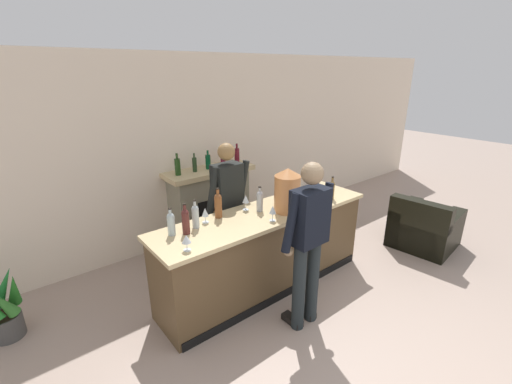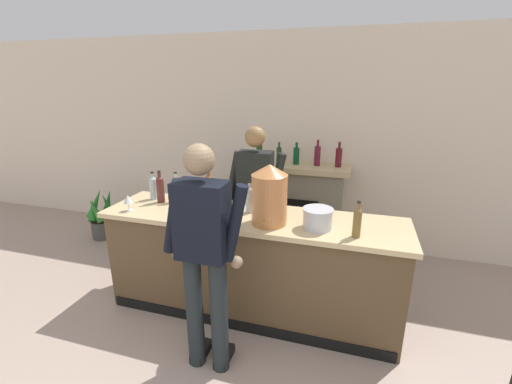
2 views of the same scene
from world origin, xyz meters
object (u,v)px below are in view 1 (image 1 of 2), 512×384
(ice_bucket_steel, at_px, (310,196))
(wine_glass_back_row, at_px, (300,190))
(potted_plant_corner, at_px, (3,309))
(wine_glass_mid_counter, at_px, (246,199))
(person_bartender, at_px, (228,204))
(wine_bottle_port_short, at_px, (218,204))
(armchair_black, at_px, (423,230))
(wine_bottle_cabernet_heavy, at_px, (332,189))
(wine_glass_front_left, at_px, (186,239))
(fireplace_stone, at_px, (210,204))
(wine_glass_front_right, at_px, (273,210))
(wine_bottle_riesling_slim, at_px, (195,215))
(copper_dispenser, at_px, (287,190))
(wine_bottle_chardonnay_pale, at_px, (171,223))
(wine_bottle_merlot_tall, at_px, (186,220))
(wine_bottle_rose_blush, at_px, (260,200))
(person_customer, at_px, (308,240))
(wine_glass_near_bucket, at_px, (205,213))

(ice_bucket_steel, bearing_deg, wine_glass_back_row, 84.45)
(potted_plant_corner, distance_m, wine_glass_mid_counter, 2.65)
(person_bartender, height_order, ice_bucket_steel, person_bartender)
(wine_bottle_port_short, bearing_deg, armchair_black, -17.42)
(wine_bottle_cabernet_heavy, distance_m, wine_glass_front_left, 2.03)
(person_bartender, height_order, wine_glass_front_left, person_bartender)
(fireplace_stone, distance_m, wine_glass_front_right, 1.79)
(wine_bottle_cabernet_heavy, distance_m, wine_glass_mid_counter, 1.12)
(wine_bottle_port_short, xyz_separation_m, wine_glass_front_left, (-0.62, -0.43, -0.04))
(potted_plant_corner, bearing_deg, wine_glass_front_right, -26.04)
(potted_plant_corner, relative_size, wine_bottle_riesling_slim, 2.37)
(copper_dispenser, relative_size, wine_bottle_riesling_slim, 1.68)
(fireplace_stone, bearing_deg, wine_bottle_port_short, -117.17)
(wine_bottle_riesling_slim, distance_m, wine_bottle_chardonnay_pale, 0.27)
(wine_glass_back_row, bearing_deg, fireplace_stone, 109.08)
(ice_bucket_steel, bearing_deg, person_bartender, 137.38)
(ice_bucket_steel, relative_size, wine_bottle_cabernet_heavy, 0.86)
(copper_dispenser, bearing_deg, wine_bottle_riesling_slim, 164.91)
(copper_dispenser, relative_size, wine_bottle_port_short, 1.50)
(wine_bottle_merlot_tall, distance_m, wine_glass_back_row, 1.59)
(copper_dispenser, xyz_separation_m, wine_bottle_riesling_slim, (-1.03, 0.28, -0.12))
(wine_bottle_riesling_slim, distance_m, wine_glass_front_right, 0.81)
(person_bartender, bearing_deg, fireplace_stone, 72.88)
(wine_bottle_cabernet_heavy, bearing_deg, wine_bottle_merlot_tall, 171.50)
(potted_plant_corner, height_order, wine_glass_front_right, wine_glass_front_right)
(armchair_black, bearing_deg, wine_glass_front_left, 172.05)
(wine_bottle_chardonnay_pale, xyz_separation_m, wine_glass_front_left, (-0.03, -0.37, -0.02))
(wine_bottle_rose_blush, height_order, wine_glass_back_row, wine_bottle_rose_blush)
(person_customer, xyz_separation_m, person_bartender, (-0.03, 1.32, -0.03))
(wine_bottle_merlot_tall, relative_size, wine_bottle_port_short, 0.94)
(potted_plant_corner, relative_size, wine_bottle_port_short, 2.12)
(wine_bottle_port_short, xyz_separation_m, wine_bottle_riesling_slim, (-0.32, -0.07, -0.02))
(potted_plant_corner, relative_size, wine_glass_front_right, 4.20)
(wine_bottle_merlot_tall, xyz_separation_m, wine_glass_mid_counter, (0.82, 0.11, -0.01))
(wine_glass_near_bucket, bearing_deg, wine_bottle_chardonnay_pale, -174.42)
(wine_bottle_chardonnay_pale, bearing_deg, copper_dispenser, -12.25)
(potted_plant_corner, distance_m, wine_glass_front_right, 2.84)
(armchair_black, relative_size, wine_glass_front_left, 6.28)
(wine_bottle_merlot_tall, bearing_deg, armchair_black, -13.15)
(potted_plant_corner, xyz_separation_m, wine_bottle_port_short, (2.05, -0.76, 0.82))
(copper_dispenser, height_order, ice_bucket_steel, copper_dispenser)
(wine_glass_near_bucket, xyz_separation_m, wine_glass_mid_counter, (0.54, 0.00, 0.02))
(wine_bottle_merlot_tall, relative_size, wine_bottle_cabernet_heavy, 1.10)
(person_customer, relative_size, wine_bottle_chardonnay_pale, 6.17)
(wine_bottle_cabernet_heavy, relative_size, wine_bottle_chardonnay_pale, 1.02)
(wine_glass_near_bucket, xyz_separation_m, wine_glass_front_right, (0.59, -0.41, 0.01))
(ice_bucket_steel, height_order, wine_bottle_port_short, wine_bottle_port_short)
(potted_plant_corner, xyz_separation_m, ice_bucket_steel, (3.15, -1.09, 0.75))
(wine_bottle_chardonnay_pale, distance_m, wine_glass_front_left, 0.37)
(wine_bottle_riesling_slim, xyz_separation_m, wine_glass_back_row, (1.45, -0.07, -0.03))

